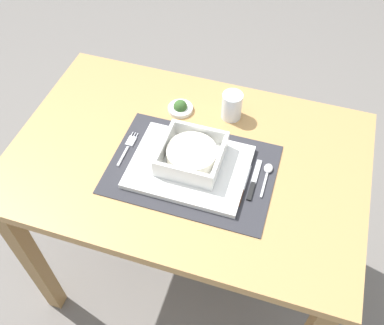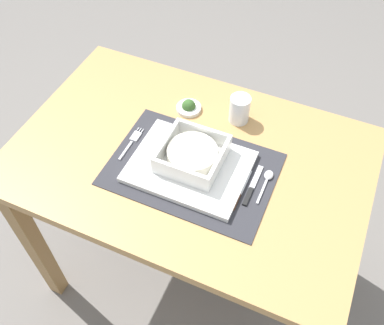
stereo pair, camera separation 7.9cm
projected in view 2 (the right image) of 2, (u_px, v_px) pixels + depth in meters
ground_plane at (190, 269)px, 1.78m from camera, size 6.00×6.00×0.00m
dining_table at (189, 180)px, 1.29m from camera, size 0.99×0.66×0.73m
placemat at (192, 169)px, 1.18m from camera, size 0.44×0.31×0.00m
serving_plate at (190, 167)px, 1.17m from camera, size 0.31×0.24×0.02m
porridge_bowl at (192, 155)px, 1.16m from camera, size 0.16×0.16×0.06m
fork at (132, 141)px, 1.23m from camera, size 0.02×0.13×0.00m
spoon at (267, 178)px, 1.15m from camera, size 0.02×0.11×0.01m
butter_knife at (252, 187)px, 1.13m from camera, size 0.01×0.14×0.01m
bread_knife at (240, 192)px, 1.12m from camera, size 0.01×0.14×0.01m
drinking_glass at (239, 110)px, 1.27m from camera, size 0.06×0.06×0.08m
condiment_saucer at (189, 107)px, 1.31m from camera, size 0.08×0.08×0.04m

